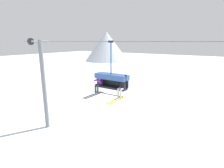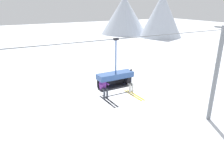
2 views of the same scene
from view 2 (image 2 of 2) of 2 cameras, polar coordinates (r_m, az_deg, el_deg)
ground_plane at (r=15.81m, az=2.15°, el=-17.10°), size 200.00×200.00×0.00m
mountain_peak_central at (r=73.16m, az=3.21°, el=17.53°), size 14.81×14.81×11.67m
mountain_peak_east at (r=67.52m, az=12.82°, el=17.07°), size 12.33×12.33×12.25m
lift_tower_far at (r=19.71m, az=25.60°, el=2.55°), size 0.36×1.88×8.15m
lift_cable at (r=12.08m, az=5.43°, el=11.98°), size 19.82×0.05×0.05m
chairlift_chair at (r=12.10m, az=0.80°, el=1.71°), size 2.05×0.74×3.06m
skier_purple at (r=11.66m, az=-2.13°, el=-0.67°), size 0.46×1.70×1.23m
skier_black at (r=12.43m, az=4.56°, el=0.77°), size 0.48×1.70×1.34m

